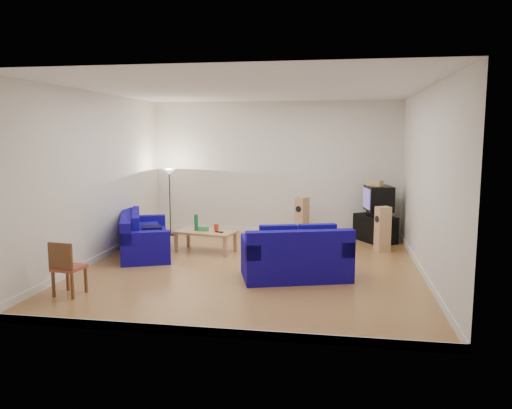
% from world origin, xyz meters
% --- Properties ---
extents(room, '(6.01, 6.51, 3.21)m').
position_xyz_m(room, '(0.00, 0.00, 1.54)').
color(room, brown).
rests_on(room, ground).
extents(sofa_three_seat, '(1.64, 2.29, 0.81)m').
position_xyz_m(sofa_three_seat, '(-2.39, 0.65, 0.30)').
color(sofa_three_seat, '#110A5A').
rests_on(sofa_three_seat, ground).
extents(sofa_loveseat, '(1.97, 1.45, 0.88)m').
position_xyz_m(sofa_loveseat, '(0.85, -0.62, 0.33)').
color(sofa_loveseat, '#110A5A').
rests_on(sofa_loveseat, ground).
extents(coffee_table, '(1.31, 0.85, 0.44)m').
position_xyz_m(coffee_table, '(-1.15, 1.00, 0.39)').
color(coffee_table, tan).
rests_on(coffee_table, ground).
extents(bottle, '(0.11, 0.11, 0.34)m').
position_xyz_m(bottle, '(-1.36, 1.02, 0.61)').
color(bottle, '#197233').
rests_on(bottle, coffee_table).
extents(tissue_box, '(0.21, 0.11, 0.09)m').
position_xyz_m(tissue_box, '(-1.20, 1.01, 0.48)').
color(tissue_box, green).
rests_on(tissue_box, coffee_table).
extents(red_canister, '(0.13, 0.13, 0.14)m').
position_xyz_m(red_canister, '(-0.95, 1.09, 0.51)').
color(red_canister, red).
rests_on(red_canister, coffee_table).
extents(remote, '(0.18, 0.10, 0.02)m').
position_xyz_m(remote, '(-0.84, 0.89, 0.45)').
color(remote, black).
rests_on(remote, coffee_table).
extents(tv_stand, '(0.99, 1.12, 0.60)m').
position_xyz_m(tv_stand, '(2.37, 2.63, 0.30)').
color(tv_stand, black).
rests_on(tv_stand, ground).
extents(av_receiver, '(0.48, 0.54, 0.11)m').
position_xyz_m(av_receiver, '(2.40, 2.60, 0.65)').
color(av_receiver, black).
rests_on(av_receiver, tv_stand).
extents(television, '(0.66, 0.81, 0.56)m').
position_xyz_m(television, '(2.42, 2.66, 0.98)').
color(television, black).
rests_on(television, av_receiver).
extents(centre_speaker, '(0.39, 0.37, 0.13)m').
position_xyz_m(centre_speaker, '(2.33, 2.62, 1.33)').
color(centre_speaker, tan).
rests_on(centre_speaker, television).
extents(speaker_left, '(0.34, 0.36, 0.97)m').
position_xyz_m(speaker_left, '(0.71, 2.65, 0.49)').
color(speaker_left, tan).
rests_on(speaker_left, ground).
extents(speaker_right, '(0.35, 0.32, 0.94)m').
position_xyz_m(speaker_right, '(2.45, 1.63, 0.47)').
color(speaker_right, tan).
rests_on(speaker_right, ground).
extents(floor_lamp, '(0.27, 0.27, 1.59)m').
position_xyz_m(floor_lamp, '(-2.45, 2.55, 1.31)').
color(floor_lamp, black).
rests_on(floor_lamp, ground).
extents(dining_chair, '(0.45, 0.45, 0.84)m').
position_xyz_m(dining_chair, '(-2.46, -2.11, 0.47)').
color(dining_chair, brown).
rests_on(dining_chair, ground).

